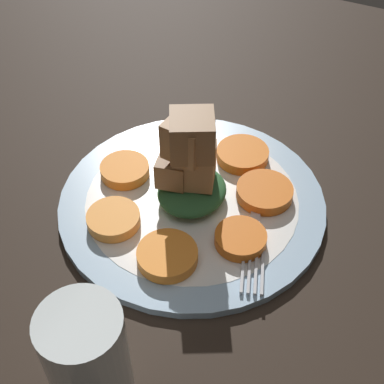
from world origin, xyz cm
name	(u,v)px	position (x,y,z in cm)	size (l,w,h in cm)	color
table_slab	(192,210)	(0.00, 0.00, 1.00)	(120.00, 120.00, 2.00)	black
plate	(192,202)	(0.00, 0.00, 2.52)	(30.87, 30.87, 1.05)	#99B7D1
carrot_slice_0	(241,239)	(-3.63, -7.63, 3.77)	(5.57, 5.57, 1.33)	orange
carrot_slice_1	(264,192)	(4.08, -7.34, 3.77)	(6.56, 6.56, 1.33)	orange
carrot_slice_2	(243,154)	(9.05, -2.49, 3.77)	(6.48, 6.48, 1.33)	orange
carrot_slice_3	(182,146)	(7.02, 4.93, 3.77)	(5.43, 5.43, 1.33)	orange
carrot_slice_4	(125,169)	(0.16, 9.09, 3.77)	(5.90, 5.90, 1.33)	orange
carrot_slice_5	(113,219)	(-7.37, 5.97, 3.77)	(5.91, 5.91, 1.33)	#F99539
carrot_slice_6	(167,256)	(-9.15, -1.76, 3.77)	(6.37, 6.37, 1.33)	orange
center_pile	(190,164)	(0.09, 0.26, 8.19)	(8.58, 7.94, 11.63)	#2D6033
fork	(255,225)	(-0.69, -8.13, 3.30)	(18.82, 8.15, 0.40)	silver
water_glass	(90,365)	(-24.51, -3.42, 8.40)	(6.49, 6.49, 12.80)	silver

